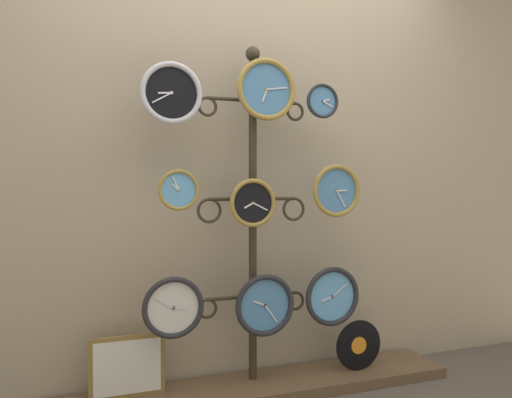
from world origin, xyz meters
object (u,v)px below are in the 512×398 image
(clock_middle_left, at_px, (178,190))
(clock_top_right, at_px, (322,101))
(clock_bottom_left, at_px, (173,308))
(clock_top_center, at_px, (266,90))
(clock_bottom_center, at_px, (265,305))
(clock_middle_right, at_px, (336,191))
(vinyl_record, at_px, (359,345))
(clock_bottom_right, at_px, (332,296))
(display_stand, at_px, (253,262))
(picture_frame, at_px, (127,367))
(clock_middle_center, at_px, (253,203))
(clock_top_left, at_px, (171,93))

(clock_middle_left, bearing_deg, clock_top_right, 1.47)
(clock_top_right, distance_m, clock_bottom_left, 1.34)
(clock_top_center, distance_m, clock_middle_left, 0.70)
(clock_top_center, xyz_separation_m, clock_bottom_center, (-0.02, -0.03, -1.13))
(clock_top_right, xyz_separation_m, clock_middle_right, (0.08, -0.02, -0.49))
(clock_bottom_center, distance_m, vinyl_record, 0.64)
(clock_top_right, xyz_separation_m, clock_bottom_right, (0.05, -0.02, -1.07))
(clock_middle_right, bearing_deg, clock_bottom_right, -174.69)
(display_stand, relative_size, clock_bottom_left, 6.02)
(clock_middle_left, height_order, picture_frame, clock_middle_left)
(clock_middle_center, xyz_separation_m, clock_bottom_center, (0.07, -0.01, -0.53))
(display_stand, height_order, vinyl_record, display_stand)
(picture_frame, bearing_deg, clock_bottom_left, -20.89)
(clock_top_center, height_order, clock_bottom_right, clock_top_center)
(clock_top_right, distance_m, picture_frame, 1.70)
(clock_middle_center, distance_m, vinyl_record, 1.04)
(picture_frame, bearing_deg, vinyl_record, -3.73)
(clock_top_left, relative_size, clock_top_right, 1.62)
(clock_top_left, distance_m, clock_bottom_center, 1.18)
(clock_top_right, bearing_deg, picture_frame, 175.92)
(clock_top_left, distance_m, picture_frame, 1.36)
(clock_bottom_left, bearing_deg, clock_middle_left, -27.66)
(display_stand, bearing_deg, vinyl_record, -9.07)
(clock_bottom_center, xyz_separation_m, vinyl_record, (0.58, 0.02, -0.28))
(clock_middle_center, xyz_separation_m, clock_bottom_right, (0.46, -0.00, -0.52))
(display_stand, bearing_deg, clock_bottom_left, -168.15)
(clock_top_right, relative_size, clock_bottom_center, 0.58)
(clock_bottom_center, bearing_deg, clock_middle_center, 174.91)
(clock_top_center, xyz_separation_m, clock_middle_right, (0.40, -0.02, -0.53))
(picture_frame, bearing_deg, clock_middle_center, -8.37)
(clock_middle_right, distance_m, picture_frame, 1.41)
(clock_top_right, xyz_separation_m, clock_bottom_center, (-0.35, -0.02, -1.08))
(clock_middle_left, bearing_deg, clock_middle_right, 0.11)
(clock_middle_left, bearing_deg, clock_top_left, 145.07)
(clock_top_right, relative_size, clock_middle_left, 0.94)
(clock_top_center, distance_m, clock_bottom_left, 1.21)
(clock_bottom_left, bearing_deg, clock_top_right, 0.50)
(clock_bottom_right, bearing_deg, clock_bottom_center, -179.61)
(clock_middle_left, height_order, clock_bottom_right, clock_middle_left)
(display_stand, distance_m, clock_bottom_left, 0.50)
(clock_top_center, bearing_deg, clock_bottom_left, -178.62)
(clock_middle_left, relative_size, clock_bottom_left, 0.66)
(clock_top_left, height_order, clock_middle_center, clock_top_left)
(display_stand, bearing_deg, clock_middle_center, -110.48)
(display_stand, height_order, clock_bottom_center, display_stand)
(clock_middle_right, relative_size, vinyl_record, 1.02)
(clock_bottom_center, bearing_deg, display_stand, 102.98)
(clock_top_left, relative_size, vinyl_record, 1.07)
(display_stand, distance_m, clock_middle_left, 0.59)
(clock_middle_left, xyz_separation_m, clock_middle_right, (0.88, 0.00, -0.01))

